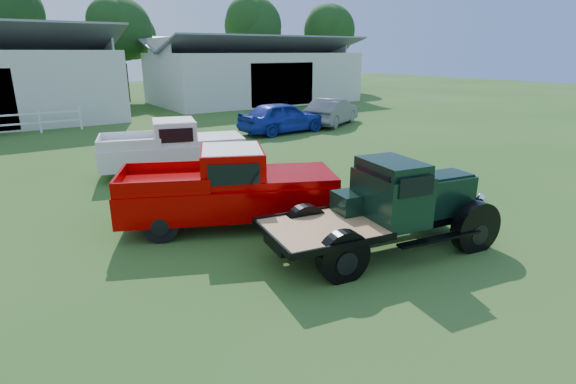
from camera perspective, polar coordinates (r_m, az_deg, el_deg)
ground at (r=9.67m, az=3.00°, el=-7.93°), size 120.00×120.00×0.00m
shed_right at (r=39.09m, az=-4.37°, el=15.16°), size 16.80×9.20×5.20m
tree_c at (r=41.27m, az=-20.29°, el=16.94°), size 5.40×5.40×9.00m
tree_d at (r=47.13m, az=-4.42°, el=18.46°), size 6.00×6.00×10.00m
tree_e at (r=49.97m, az=5.22°, el=18.10°), size 5.70×5.70×9.50m
vintage_flatbed at (r=9.70m, az=12.33°, el=-1.88°), size 5.30×2.79×2.00m
red_pickup at (r=11.06m, az=-7.56°, el=0.67°), size 5.73×4.09×1.95m
white_pickup at (r=16.25m, az=-14.43°, el=5.49°), size 5.39×3.27×1.85m
misc_car_blue at (r=23.92m, az=-0.71°, el=9.48°), size 4.91×2.20×1.64m
misc_car_grey at (r=26.68m, az=5.65°, el=10.12°), size 4.87×3.73×1.54m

